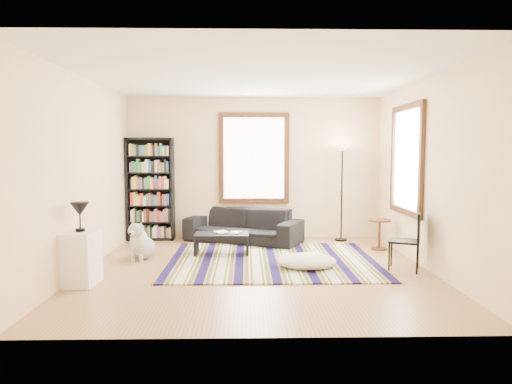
{
  "coord_description": "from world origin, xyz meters",
  "views": [
    {
      "loc": [
        -0.15,
        -6.6,
        1.73
      ],
      "look_at": [
        0.0,
        0.5,
        1.1
      ],
      "focal_mm": 32.0,
      "sensor_mm": 36.0,
      "label": 1
    }
  ],
  "objects_px": {
    "coffee_table": "(222,244)",
    "side_table": "(379,234)",
    "bookshelf": "(151,189)",
    "white_cabinet": "(81,258)",
    "sofa": "(243,225)",
    "folding_chair": "(404,241)",
    "floor_lamp": "(342,193)",
    "dog": "(143,240)",
    "floor_cushion": "(307,261)"
  },
  "relations": [
    {
      "from": "floor_lamp",
      "to": "dog",
      "type": "relative_size",
      "value": 3.06
    },
    {
      "from": "coffee_table",
      "to": "side_table",
      "type": "height_order",
      "value": "side_table"
    },
    {
      "from": "coffee_table",
      "to": "side_table",
      "type": "bearing_deg",
      "value": 6.61
    },
    {
      "from": "bookshelf",
      "to": "dog",
      "type": "bearing_deg",
      "value": -83.06
    },
    {
      "from": "sofa",
      "to": "bookshelf",
      "type": "height_order",
      "value": "bookshelf"
    },
    {
      "from": "white_cabinet",
      "to": "bookshelf",
      "type": "bearing_deg",
      "value": 88.3
    },
    {
      "from": "dog",
      "to": "folding_chair",
      "type": "bearing_deg",
      "value": 5.71
    },
    {
      "from": "sofa",
      "to": "floor_cushion",
      "type": "relative_size",
      "value": 2.5
    },
    {
      "from": "bookshelf",
      "to": "side_table",
      "type": "relative_size",
      "value": 3.7
    },
    {
      "from": "side_table",
      "to": "white_cabinet",
      "type": "relative_size",
      "value": 0.77
    },
    {
      "from": "floor_lamp",
      "to": "dog",
      "type": "xyz_separation_m",
      "value": [
        -3.53,
        -1.46,
        -0.63
      ]
    },
    {
      "from": "side_table",
      "to": "white_cabinet",
      "type": "distance_m",
      "value": 4.94
    },
    {
      "from": "bookshelf",
      "to": "white_cabinet",
      "type": "xyz_separation_m",
      "value": [
        -0.27,
        -3.05,
        -0.65
      ]
    },
    {
      "from": "coffee_table",
      "to": "floor_lamp",
      "type": "bearing_deg",
      "value": 27.22
    },
    {
      "from": "coffee_table",
      "to": "white_cabinet",
      "type": "bearing_deg",
      "value": -135.34
    },
    {
      "from": "bookshelf",
      "to": "side_table",
      "type": "bearing_deg",
      "value": -13.49
    },
    {
      "from": "folding_chair",
      "to": "floor_cushion",
      "type": "bearing_deg",
      "value": -162.26
    },
    {
      "from": "floor_lamp",
      "to": "white_cabinet",
      "type": "relative_size",
      "value": 2.66
    },
    {
      "from": "sofa",
      "to": "folding_chair",
      "type": "xyz_separation_m",
      "value": [
        2.37,
        -2.15,
        0.11
      ]
    },
    {
      "from": "folding_chair",
      "to": "sofa",
      "type": "bearing_deg",
      "value": 160.64
    },
    {
      "from": "coffee_table",
      "to": "side_table",
      "type": "distance_m",
      "value": 2.78
    },
    {
      "from": "dog",
      "to": "white_cabinet",
      "type": "bearing_deg",
      "value": -91.48
    },
    {
      "from": "sofa",
      "to": "side_table",
      "type": "bearing_deg",
      "value": 7.87
    },
    {
      "from": "floor_cushion",
      "to": "floor_lamp",
      "type": "distance_m",
      "value": 2.47
    },
    {
      "from": "side_table",
      "to": "folding_chair",
      "type": "bearing_deg",
      "value": -92.04
    },
    {
      "from": "coffee_table",
      "to": "side_table",
      "type": "relative_size",
      "value": 1.67
    },
    {
      "from": "floor_lamp",
      "to": "sofa",
      "type": "bearing_deg",
      "value": -177.01
    },
    {
      "from": "side_table",
      "to": "folding_chair",
      "type": "height_order",
      "value": "folding_chair"
    },
    {
      "from": "floor_cushion",
      "to": "floor_lamp",
      "type": "xyz_separation_m",
      "value": [
        0.96,
        2.12,
        0.82
      ]
    },
    {
      "from": "folding_chair",
      "to": "white_cabinet",
      "type": "height_order",
      "value": "folding_chair"
    },
    {
      "from": "floor_cushion",
      "to": "side_table",
      "type": "relative_size",
      "value": 1.64
    },
    {
      "from": "sofa",
      "to": "folding_chair",
      "type": "relative_size",
      "value": 2.56
    },
    {
      "from": "floor_lamp",
      "to": "coffee_table",
      "type": "bearing_deg",
      "value": -152.78
    },
    {
      "from": "bookshelf",
      "to": "floor_cushion",
      "type": "relative_size",
      "value": 2.26
    },
    {
      "from": "coffee_table",
      "to": "dog",
      "type": "xyz_separation_m",
      "value": [
        -1.26,
        -0.3,
        0.12
      ]
    },
    {
      "from": "coffee_table",
      "to": "dog",
      "type": "bearing_deg",
      "value": -166.79
    },
    {
      "from": "floor_lamp",
      "to": "side_table",
      "type": "xyz_separation_m",
      "value": [
        0.5,
        -0.84,
        -0.66
      ]
    },
    {
      "from": "sofa",
      "to": "side_table",
      "type": "relative_size",
      "value": 4.08
    },
    {
      "from": "sofa",
      "to": "side_table",
      "type": "xyz_separation_m",
      "value": [
        2.42,
        -0.74,
        -0.05
      ]
    },
    {
      "from": "sofa",
      "to": "floor_lamp",
      "type": "xyz_separation_m",
      "value": [
        1.91,
        0.1,
        0.61
      ]
    },
    {
      "from": "folding_chair",
      "to": "floor_lamp",
      "type": "bearing_deg",
      "value": 124.26
    },
    {
      "from": "folding_chair",
      "to": "dog",
      "type": "xyz_separation_m",
      "value": [
        -3.98,
        0.79,
        -0.13
      ]
    },
    {
      "from": "floor_cushion",
      "to": "dog",
      "type": "relative_size",
      "value": 1.45
    },
    {
      "from": "floor_cushion",
      "to": "dog",
      "type": "xyz_separation_m",
      "value": [
        -2.57,
        0.66,
        0.19
      ]
    },
    {
      "from": "side_table",
      "to": "dog",
      "type": "height_order",
      "value": "dog"
    },
    {
      "from": "floor_cushion",
      "to": "folding_chair",
      "type": "bearing_deg",
      "value": -5.15
    },
    {
      "from": "sofa",
      "to": "coffee_table",
      "type": "xyz_separation_m",
      "value": [
        -0.35,
        -1.06,
        -0.14
      ]
    },
    {
      "from": "bookshelf",
      "to": "white_cabinet",
      "type": "relative_size",
      "value": 2.86
    },
    {
      "from": "sofa",
      "to": "dog",
      "type": "distance_m",
      "value": 2.11
    },
    {
      "from": "folding_chair",
      "to": "dog",
      "type": "distance_m",
      "value": 4.06
    }
  ]
}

